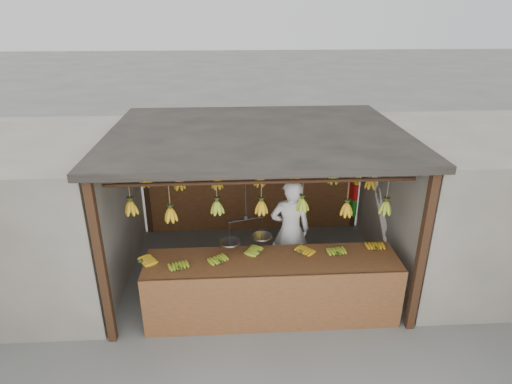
{
  "coord_description": "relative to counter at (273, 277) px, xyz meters",
  "views": [
    {
      "loc": [
        -0.38,
        -6.03,
        4.05
      ],
      "look_at": [
        0.0,
        0.3,
        1.3
      ],
      "focal_mm": 30.0,
      "sensor_mm": 36.0,
      "label": 1
    }
  ],
  "objects": [
    {
      "name": "ground",
      "position": [
        -0.13,
        1.23,
        -0.71
      ],
      "size": [
        80.0,
        80.0,
        0.0
      ],
      "primitive_type": "plane",
      "color": "#5B5B57"
    },
    {
      "name": "hanging_bananas",
      "position": [
        -0.13,
        1.22,
        0.92
      ],
      "size": [
        3.6,
        2.25,
        0.4
      ],
      "color": "#C48F14",
      "rests_on": "ground"
    },
    {
      "name": "bag_bundles",
      "position": [
        1.81,
        2.58,
        0.27
      ],
      "size": [
        0.08,
        0.26,
        1.27
      ],
      "color": "#1426BF",
      "rests_on": "ground"
    },
    {
      "name": "balance_scale",
      "position": [
        -0.34,
        0.23,
        0.51
      ],
      "size": [
        0.7,
        0.4,
        0.84
      ],
      "color": "black",
      "rests_on": "ground"
    },
    {
      "name": "neighbor_right",
      "position": [
        3.47,
        1.23,
        0.44
      ],
      "size": [
        3.0,
        3.0,
        2.3
      ],
      "primitive_type": "cube",
      "color": "slate",
      "rests_on": "ground"
    },
    {
      "name": "stall",
      "position": [
        -0.13,
        1.56,
        1.26
      ],
      "size": [
        4.3,
        3.3,
        2.4
      ],
      "color": "black",
      "rests_on": "ground"
    },
    {
      "name": "neighbor_left",
      "position": [
        -3.73,
        1.23,
        0.44
      ],
      "size": [
        3.0,
        3.0,
        2.3
      ],
      "primitive_type": "cube",
      "color": "slate",
      "rests_on": "ground"
    },
    {
      "name": "vendor",
      "position": [
        0.37,
        1.01,
        0.15
      ],
      "size": [
        0.62,
        0.41,
        1.71
      ],
      "primitive_type": "imported",
      "rotation": [
        0.0,
        0.0,
        3.15
      ],
      "color": "white",
      "rests_on": "ground"
    },
    {
      "name": "counter",
      "position": [
        0.0,
        0.0,
        0.0
      ],
      "size": [
        3.63,
        0.79,
        0.96
      ],
      "color": "brown",
      "rests_on": "ground"
    }
  ]
}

